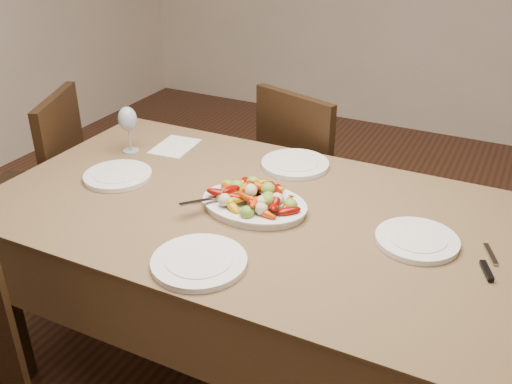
{
  "coord_description": "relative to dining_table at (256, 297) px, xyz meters",
  "views": [
    {
      "loc": [
        0.72,
        -1.42,
        1.72
      ],
      "look_at": [
        -0.04,
        0.09,
        0.82
      ],
      "focal_mm": 40.0,
      "sensor_mm": 36.0,
      "label": 1
    }
  ],
  "objects": [
    {
      "name": "plate_far",
      "position": [
        -0.01,
        0.36,
        0.39
      ],
      "size": [
        0.26,
        0.26,
        0.02
      ],
      "primitive_type": "cylinder",
      "color": "white",
      "rests_on": "dining_table"
    },
    {
      "name": "roasted_vegetables",
      "position": [
        -0.0,
        -0.01,
        0.45
      ],
      "size": [
        0.29,
        0.2,
        0.09
      ],
      "primitive_type": null,
      "rotation": [
        0.0,
        0.0,
        0.01
      ],
      "color": "#730602",
      "rests_on": "serving_platter"
    },
    {
      "name": "serving_spoon",
      "position": [
        -0.07,
        -0.05,
        0.43
      ],
      "size": [
        0.27,
        0.2,
        0.03
      ],
      "primitive_type": null,
      "rotation": [
        0.0,
        0.0,
        -0.55
      ],
      "color": "#9EA0A8",
      "rests_on": "serving_platter"
    },
    {
      "name": "menu_card",
      "position": [
        -0.54,
        0.31,
        0.38
      ],
      "size": [
        0.17,
        0.22,
        0.0
      ],
      "primitive_type": "cube",
      "rotation": [
        0.0,
        0.0,
        0.1
      ],
      "color": "silver",
      "rests_on": "dining_table"
    },
    {
      "name": "serving_platter",
      "position": [
        -0.0,
        -0.01,
        0.39
      ],
      "size": [
        0.36,
        0.27,
        0.02
      ],
      "primitive_type": "ellipsoid",
      "rotation": [
        0.0,
        0.0,
        0.01
      ],
      "color": "white",
      "rests_on": "dining_table"
    },
    {
      "name": "plate_left",
      "position": [
        -0.57,
        -0.03,
        0.39
      ],
      "size": [
        0.25,
        0.25,
        0.02
      ],
      "primitive_type": "cylinder",
      "color": "white",
      "rests_on": "dining_table"
    },
    {
      "name": "chair_left",
      "position": [
        -1.21,
        0.09,
        0.1
      ],
      "size": [
        0.55,
        0.55,
        0.95
      ],
      "primitive_type": null,
      "rotation": [
        0.0,
        0.0,
        -1.17
      ],
      "color": "black",
      "rests_on": "ground"
    },
    {
      "name": "chair_far",
      "position": [
        -0.08,
        0.82,
        0.1
      ],
      "size": [
        0.53,
        0.53,
        0.95
      ],
      "primitive_type": null,
      "rotation": [
        0.0,
        0.0,
        2.83
      ],
      "color": "black",
      "rests_on": "ground"
    },
    {
      "name": "dining_table",
      "position": [
        0.0,
        0.0,
        0.0
      ],
      "size": [
        1.85,
        1.05,
        0.76
      ],
      "primitive_type": "cube",
      "rotation": [
        0.0,
        0.0,
        0.01
      ],
      "color": "brown",
      "rests_on": "ground"
    },
    {
      "name": "plate_right",
      "position": [
        0.54,
        0.03,
        0.39
      ],
      "size": [
        0.25,
        0.25,
        0.02
      ],
      "primitive_type": "cylinder",
      "color": "white",
      "rests_on": "dining_table"
    },
    {
      "name": "plate_near",
      "position": [
        0.0,
        -0.37,
        0.39
      ],
      "size": [
        0.28,
        0.28,
        0.02
      ],
      "primitive_type": "cylinder",
      "color": "white",
      "rests_on": "dining_table"
    },
    {
      "name": "wine_glass",
      "position": [
        -0.68,
        0.19,
        0.48
      ],
      "size": [
        0.08,
        0.08,
        0.2
      ],
      "primitive_type": null,
      "color": "#8C99A5",
      "rests_on": "dining_table"
    },
    {
      "name": "table_knife",
      "position": [
        0.75,
        0.0,
        0.38
      ],
      "size": [
        0.09,
        0.19,
        0.01
      ],
      "primitive_type": null,
      "rotation": [
        0.0,
        0.0,
        0.39
      ],
      "color": "#9EA0A8",
      "rests_on": "dining_table"
    }
  ]
}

